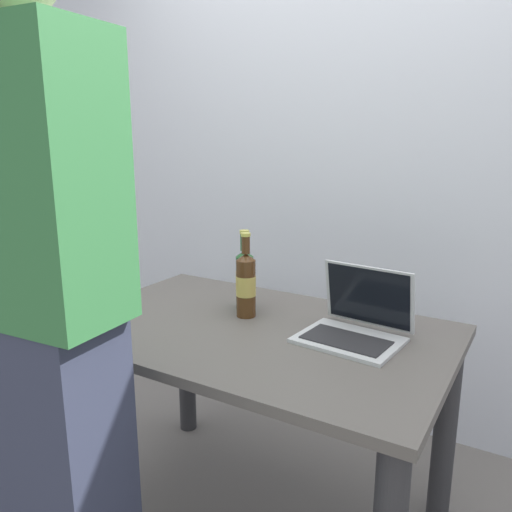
% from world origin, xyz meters
% --- Properties ---
extents(desk, '(1.29, 0.82, 0.75)m').
position_xyz_m(desk, '(0.00, 0.00, 0.61)').
color(desk, '#56514C').
rests_on(desk, ground).
extents(laptop, '(0.33, 0.30, 0.22)m').
position_xyz_m(laptop, '(0.32, 0.10, 0.80)').
color(laptop, '#B7BABC').
rests_on(laptop, desk).
extents(beer_bottle_amber, '(0.07, 0.07, 0.30)m').
position_xyz_m(beer_bottle_amber, '(-0.13, 0.15, 0.87)').
color(beer_bottle_amber, '#1E5123').
rests_on(beer_bottle_amber, desk).
extents(beer_bottle_green, '(0.07, 0.07, 0.30)m').
position_xyz_m(beer_bottle_green, '(-0.08, 0.08, 0.87)').
color(beer_bottle_green, '#472B14').
rests_on(beer_bottle_green, desk).
extents(person_figure, '(0.43, 0.32, 1.85)m').
position_xyz_m(person_figure, '(-0.18, -0.67, 0.95)').
color(person_figure, '#2D3347').
rests_on(person_figure, ground).
extents(back_wall, '(6.00, 0.10, 2.60)m').
position_xyz_m(back_wall, '(0.00, 0.94, 1.30)').
color(back_wall, silver).
rests_on(back_wall, ground).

